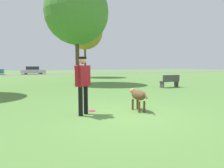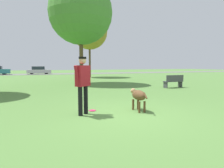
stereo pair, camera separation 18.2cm
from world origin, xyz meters
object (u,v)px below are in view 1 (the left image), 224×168
frisbee (92,111)px  tree_far_right (85,32)px  parked_car_silver (33,70)px  dog (138,96)px  tree_mid_center (77,12)px  park_bench (170,81)px  person (83,80)px

frisbee → tree_far_right: (5.22, 18.28, 5.65)m
tree_far_right → parked_car_silver: 14.01m
dog → parked_car_silver: size_ratio=0.28×
tree_far_right → tree_mid_center: bearing=-110.5°
frisbee → parked_car_silver: parked_car_silver is taller
tree_far_right → park_bench: 14.88m
person → parked_car_silver: 30.48m
tree_mid_center → parked_car_silver: bearing=97.0°
dog → park_bench: park_bench is taller
tree_mid_center → dog: bearing=-93.8°
tree_mid_center → park_bench: (4.87, -5.43, -5.19)m
tree_far_right → parked_car_silver: bearing=115.5°
person → tree_far_right: bearing=35.6°
person → dog: size_ratio=1.59×
person → frisbee: bearing=6.7°
dog → tree_far_right: tree_far_right is taller
dog → person: bearing=88.7°
tree_mid_center → tree_far_right: 8.97m
frisbee → dog: bearing=-22.1°
frisbee → parked_car_silver: (-0.41, 30.09, 0.62)m
dog → frisbee: size_ratio=4.70×
frisbee → tree_far_right: tree_far_right is taller
park_bench → parked_car_silver: bearing=-75.8°
dog → park_bench: 7.49m
dog → tree_mid_center: (0.70, 10.44, 5.15)m
dog → parked_car_silver: 30.70m
person → parked_car_silver: person is taller
dog → tree_mid_center: size_ratio=0.13×
frisbee → park_bench: size_ratio=0.16×
person → frisbee: (0.40, 0.39, -1.02)m
dog → tree_far_right: (3.83, 18.84, 5.16)m
person → tree_mid_center: bearing=38.8°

